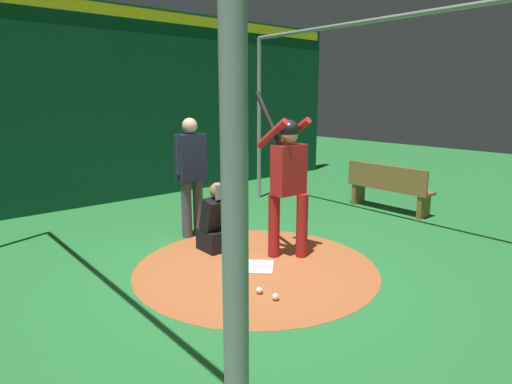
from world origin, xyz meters
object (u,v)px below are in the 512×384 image
(home_plate, at_px, (256,266))
(bench, at_px, (388,187))
(catcher, at_px, (218,224))
(batter, at_px, (288,175))
(umpire, at_px, (191,171))
(baseball_0, at_px, (276,297))
(baseball_1, at_px, (259,290))

(home_plate, bearing_deg, bench, 97.86)
(catcher, bearing_deg, batter, 35.59)
(umpire, bearing_deg, bench, 73.09)
(umpire, bearing_deg, catcher, -5.58)
(bench, bearing_deg, batter, -81.28)
(batter, relative_size, catcher, 2.24)
(batter, distance_m, bench, 3.12)
(catcher, xyz_separation_m, bench, (0.31, 3.57, 0.07))
(catcher, xyz_separation_m, baseball_0, (1.60, -0.42, -0.33))
(batter, distance_m, umpire, 1.60)
(catcher, height_order, bench, catcher)
(catcher, relative_size, umpire, 0.54)
(catcher, relative_size, bench, 0.59)
(home_plate, relative_size, umpire, 0.24)
(umpire, height_order, baseball_0, umpire)
(home_plate, bearing_deg, umpire, 177.18)
(baseball_0, bearing_deg, catcher, 165.40)
(batter, distance_m, catcher, 1.18)
(home_plate, distance_m, batter, 1.20)
(catcher, height_order, baseball_1, catcher)
(umpire, xyz_separation_m, bench, (1.06, 3.49, -0.55))
(catcher, distance_m, umpire, 0.98)
(batter, xyz_separation_m, bench, (-0.46, 3.02, -0.64))
(home_plate, height_order, umpire, umpire)
(catcher, distance_m, bench, 3.58)
(baseball_1, bearing_deg, batter, 121.26)
(catcher, bearing_deg, baseball_0, -14.60)
(home_plate, distance_m, catcher, 0.88)
(batter, relative_size, baseball_0, 28.60)
(batter, bearing_deg, catcher, -144.41)
(bench, xyz_separation_m, baseball_1, (1.07, -4.01, -0.40))
(batter, bearing_deg, baseball_1, -58.74)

